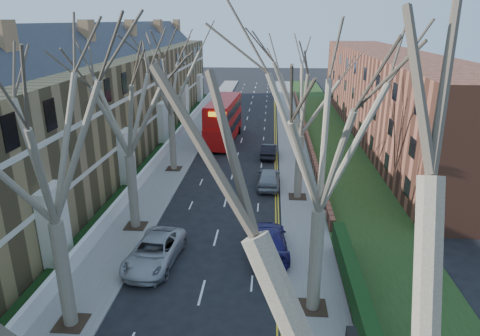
# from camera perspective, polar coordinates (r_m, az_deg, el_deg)

# --- Properties ---
(pavement_left) EXTENTS (3.00, 102.00, 0.12)m
(pavement_left) POSITION_cam_1_polar(r_m,az_deg,el_deg) (51.62, -6.47, 3.88)
(pavement_left) COLOR slate
(pavement_left) RESTS_ON ground
(pavement_right) EXTENTS (3.00, 102.00, 0.12)m
(pavement_right) POSITION_cam_1_polar(r_m,az_deg,el_deg) (50.82, 6.98, 3.61)
(pavement_right) COLOR slate
(pavement_right) RESTS_ON ground
(terrace_left) EXTENTS (9.70, 78.00, 13.60)m
(terrace_left) POSITION_cam_1_polar(r_m,az_deg,el_deg) (45.06, -18.30, 7.93)
(terrace_left) COLOR olive
(terrace_left) RESTS_ON ground
(flats_right) EXTENTS (13.97, 54.00, 10.00)m
(flats_right) POSITION_cam_1_polar(r_m,az_deg,el_deg) (55.42, 19.09, 9.22)
(flats_right) COLOR brown
(flats_right) RESTS_ON ground
(front_wall_left) EXTENTS (0.30, 78.00, 1.00)m
(front_wall_left) POSITION_cam_1_polar(r_m,az_deg,el_deg) (44.33, -10.45, 1.85)
(front_wall_left) COLOR white
(front_wall_left) RESTS_ON ground
(grass_verge_right) EXTENTS (6.00, 102.00, 0.06)m
(grass_verge_right) POSITION_cam_1_polar(r_m,az_deg,el_deg) (51.22, 12.03, 3.55)
(grass_verge_right) COLOR #1E3513
(grass_verge_right) RESTS_ON ground
(tree_left_mid) EXTENTS (10.50, 10.50, 14.71)m
(tree_left_mid) POSITION_cam_1_polar(r_m,az_deg,el_deg) (18.78, -25.06, 4.93)
(tree_left_mid) COLOR #6A5C4B
(tree_left_mid) RESTS_ON ground
(tree_left_far) EXTENTS (10.15, 10.15, 14.22)m
(tree_left_far) POSITION_cam_1_polar(r_m,az_deg,el_deg) (27.81, -15.20, 9.52)
(tree_left_far) COLOR #6A5C4B
(tree_left_far) RESTS_ON ground
(tree_left_dist) EXTENTS (10.50, 10.50, 14.71)m
(tree_left_dist) POSITION_cam_1_polar(r_m,az_deg,el_deg) (39.20, -9.51, 13.03)
(tree_left_dist) COLOR #6A5C4B
(tree_left_dist) RESTS_ON ground
(tree_right_mid) EXTENTS (10.50, 10.50, 14.71)m
(tree_right_mid) POSITION_cam_1_polar(r_m,az_deg,el_deg) (18.50, 11.25, 6.19)
(tree_right_mid) COLOR #6A5C4B
(tree_right_mid) RESTS_ON ground
(tree_right_far) EXTENTS (10.15, 10.15, 14.22)m
(tree_right_far) POSITION_cam_1_polar(r_m,az_deg,el_deg) (32.29, 8.38, 11.24)
(tree_right_far) COLOR #6A5C4B
(tree_right_far) RESTS_ON ground
(double_decker_bus) EXTENTS (3.46, 11.75, 4.83)m
(double_decker_bus) POSITION_cam_1_polar(r_m,az_deg,el_deg) (50.12, -2.19, 6.26)
(double_decker_bus) COLOR #B20D0C
(double_decker_bus) RESTS_ON ground
(car_left_far) EXTENTS (3.05, 5.76, 1.54)m
(car_left_far) POSITION_cam_1_polar(r_m,az_deg,el_deg) (25.94, -11.34, -10.87)
(car_left_far) COLOR #A4A4A9
(car_left_far) RESTS_ON ground
(car_right_near) EXTENTS (2.73, 5.70, 1.60)m
(car_right_near) POSITION_cam_1_polar(r_m,az_deg,el_deg) (26.58, 3.83, -9.65)
(car_right_near) COLOR navy
(car_right_near) RESTS_ON ground
(car_right_mid) EXTENTS (1.98, 4.75, 1.61)m
(car_right_mid) POSITION_cam_1_polar(r_m,az_deg,el_deg) (36.62, 3.84, -1.30)
(car_right_mid) COLOR gray
(car_right_mid) RESTS_ON ground
(car_right_far) EXTENTS (1.75, 4.39, 1.42)m
(car_right_far) POSITION_cam_1_polar(r_m,az_deg,el_deg) (44.54, 3.89, 2.34)
(car_right_far) COLOR black
(car_right_far) RESTS_ON ground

